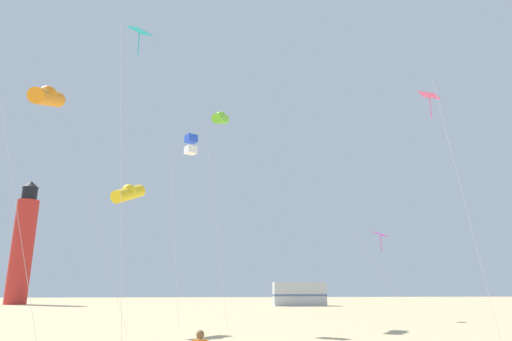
{
  "coord_description": "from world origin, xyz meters",
  "views": [
    {
      "loc": [
        0.21,
        -6.4,
        2.15
      ],
      "look_at": [
        1.8,
        10.57,
        6.71
      ],
      "focal_mm": 30.78,
      "sensor_mm": 36.0,
      "label": 1
    }
  ],
  "objects_px": {
    "lighthouse_distant": "(23,245)",
    "rv_van_silver": "(299,294)",
    "kite_diamond_rainbow": "(432,105)",
    "kite_tube_gold": "(129,193)",
    "kite_diamond_magenta": "(381,237)",
    "kite_diamond_cyan": "(138,44)",
    "kite_tube_lime": "(221,118)",
    "kite_box_blue": "(191,145)",
    "kite_tube_orange": "(47,97)"
  },
  "relations": [
    {
      "from": "kite_tube_gold",
      "to": "kite_diamond_magenta",
      "type": "relative_size",
      "value": 1.29
    },
    {
      "from": "kite_box_blue",
      "to": "kite_tube_lime",
      "type": "bearing_deg",
      "value": 66.4
    },
    {
      "from": "kite_tube_gold",
      "to": "kite_diamond_cyan",
      "type": "bearing_deg",
      "value": -79.53
    },
    {
      "from": "kite_diamond_cyan",
      "to": "kite_diamond_magenta",
      "type": "xyz_separation_m",
      "value": [
        15.59,
        13.51,
        -6.79
      ]
    },
    {
      "from": "kite_diamond_cyan",
      "to": "kite_diamond_rainbow",
      "type": "distance_m",
      "value": 14.15
    },
    {
      "from": "kite_tube_gold",
      "to": "kite_box_blue",
      "type": "distance_m",
      "value": 4.55
    },
    {
      "from": "kite_tube_gold",
      "to": "lighthouse_distant",
      "type": "height_order",
      "value": "lighthouse_distant"
    },
    {
      "from": "kite_diamond_rainbow",
      "to": "lighthouse_distant",
      "type": "relative_size",
      "value": 0.69
    },
    {
      "from": "kite_diamond_cyan",
      "to": "lighthouse_distant",
      "type": "height_order",
      "value": "lighthouse_distant"
    },
    {
      "from": "kite_diamond_rainbow",
      "to": "kite_tube_lime",
      "type": "relative_size",
      "value": 0.81
    },
    {
      "from": "kite_tube_lime",
      "to": "lighthouse_distant",
      "type": "bearing_deg",
      "value": 127.46
    },
    {
      "from": "kite_tube_orange",
      "to": "kite_diamond_rainbow",
      "type": "xyz_separation_m",
      "value": [
        17.78,
        0.68,
        0.65
      ]
    },
    {
      "from": "lighthouse_distant",
      "to": "kite_diamond_magenta",
      "type": "bearing_deg",
      "value": -40.07
    },
    {
      "from": "kite_tube_gold",
      "to": "lighthouse_distant",
      "type": "relative_size",
      "value": 0.47
    },
    {
      "from": "kite_diamond_magenta",
      "to": "kite_diamond_cyan",
      "type": "bearing_deg",
      "value": -139.08
    },
    {
      "from": "kite_tube_orange",
      "to": "rv_van_silver",
      "type": "distance_m",
      "value": 42.16
    },
    {
      "from": "lighthouse_distant",
      "to": "kite_tube_lime",
      "type": "bearing_deg",
      "value": -52.54
    },
    {
      "from": "kite_tube_lime",
      "to": "kite_diamond_rainbow",
      "type": "bearing_deg",
      "value": -43.97
    },
    {
      "from": "kite_diamond_cyan",
      "to": "kite_tube_gold",
      "type": "height_order",
      "value": "kite_diamond_cyan"
    },
    {
      "from": "kite_box_blue",
      "to": "kite_diamond_magenta",
      "type": "relative_size",
      "value": 1.78
    },
    {
      "from": "kite_box_blue",
      "to": "kite_diamond_rainbow",
      "type": "bearing_deg",
      "value": -26.2
    },
    {
      "from": "kite_tube_lime",
      "to": "rv_van_silver",
      "type": "relative_size",
      "value": 2.22
    },
    {
      "from": "kite_diamond_magenta",
      "to": "kite_diamond_rainbow",
      "type": "bearing_deg",
      "value": -97.55
    },
    {
      "from": "kite_diamond_cyan",
      "to": "kite_tube_orange",
      "type": "relative_size",
      "value": 1.23
    },
    {
      "from": "lighthouse_distant",
      "to": "rv_van_silver",
      "type": "bearing_deg",
      "value": -11.9
    },
    {
      "from": "kite_box_blue",
      "to": "lighthouse_distant",
      "type": "height_order",
      "value": "lighthouse_distant"
    },
    {
      "from": "kite_diamond_cyan",
      "to": "kite_tube_orange",
      "type": "bearing_deg",
      "value": 169.35
    },
    {
      "from": "kite_diamond_rainbow",
      "to": "kite_box_blue",
      "type": "height_order",
      "value": "kite_diamond_rainbow"
    },
    {
      "from": "kite_box_blue",
      "to": "rv_van_silver",
      "type": "height_order",
      "value": "kite_box_blue"
    },
    {
      "from": "kite_tube_orange",
      "to": "kite_tube_gold",
      "type": "height_order",
      "value": "kite_tube_orange"
    },
    {
      "from": "kite_diamond_cyan",
      "to": "kite_diamond_magenta",
      "type": "distance_m",
      "value": 21.71
    },
    {
      "from": "kite_diamond_magenta",
      "to": "rv_van_silver",
      "type": "height_order",
      "value": "kite_diamond_magenta"
    },
    {
      "from": "kite_diamond_cyan",
      "to": "kite_tube_orange",
      "type": "xyz_separation_m",
      "value": [
        -3.8,
        0.71,
        -2.35
      ]
    },
    {
      "from": "kite_diamond_magenta",
      "to": "rv_van_silver",
      "type": "xyz_separation_m",
      "value": [
        -1.48,
        24.36,
        -4.32
      ]
    },
    {
      "from": "kite_box_blue",
      "to": "kite_tube_orange",
      "type": "bearing_deg",
      "value": -131.65
    },
    {
      "from": "kite_tube_orange",
      "to": "kite_box_blue",
      "type": "relative_size",
      "value": 1.0
    },
    {
      "from": "kite_diamond_rainbow",
      "to": "kite_tube_lime",
      "type": "distance_m",
      "value": 14.47
    },
    {
      "from": "kite_box_blue",
      "to": "kite_diamond_magenta",
      "type": "height_order",
      "value": "kite_box_blue"
    },
    {
      "from": "kite_tube_gold",
      "to": "kite_box_blue",
      "type": "xyz_separation_m",
      "value": [
        3.25,
        0.68,
        3.11
      ]
    },
    {
      "from": "kite_diamond_rainbow",
      "to": "rv_van_silver",
      "type": "relative_size",
      "value": 1.79
    },
    {
      "from": "kite_diamond_cyan",
      "to": "rv_van_silver",
      "type": "xyz_separation_m",
      "value": [
        14.11,
        37.87,
        -11.11
      ]
    },
    {
      "from": "kite_diamond_magenta",
      "to": "kite_tube_gold",
      "type": "bearing_deg",
      "value": -157.61
    },
    {
      "from": "kite_diamond_cyan",
      "to": "kite_tube_gold",
      "type": "distance_m",
      "value": 8.55
    },
    {
      "from": "kite_tube_lime",
      "to": "lighthouse_distant",
      "type": "relative_size",
      "value": 0.85
    },
    {
      "from": "kite_diamond_cyan",
      "to": "kite_box_blue",
      "type": "height_order",
      "value": "kite_diamond_cyan"
    },
    {
      "from": "kite_diamond_rainbow",
      "to": "kite_tube_lime",
      "type": "height_order",
      "value": "kite_tube_lime"
    },
    {
      "from": "kite_diamond_rainbow",
      "to": "kite_tube_orange",
      "type": "bearing_deg",
      "value": -177.82
    },
    {
      "from": "kite_tube_lime",
      "to": "kite_box_blue",
      "type": "height_order",
      "value": "kite_tube_lime"
    },
    {
      "from": "kite_tube_gold",
      "to": "rv_van_silver",
      "type": "distance_m",
      "value": 35.31
    },
    {
      "from": "kite_diamond_rainbow",
      "to": "kite_box_blue",
      "type": "xyz_separation_m",
      "value": [
        -11.95,
        5.88,
        -0.5
      ]
    }
  ]
}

